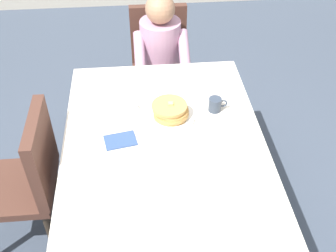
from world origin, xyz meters
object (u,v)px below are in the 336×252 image
Objects in this scene: dining_table_main at (164,151)px; cup_coffee at (215,104)px; plate_breakfast at (171,117)px; fork_left_of_plate at (138,122)px; syrup_pitcher at (133,104)px; chair_left_side at (30,175)px; diner_person at (161,54)px; spoon_near_edge at (179,153)px; chair_diner at (160,58)px; breakfast_stack at (171,110)px; knife_right_of_plate at (203,118)px.

dining_table_main is 0.42m from cup_coffee.
plate_breakfast is 0.19m from fork_left_of_plate.
cup_coffee is at bearing 10.45° from plate_breakfast.
chair_left_side is at bearing -155.60° from syrup_pitcher.
diner_person is at bearing -39.36° from chair_left_side.
cup_coffee reaches higher than spoon_near_edge.
chair_diner is 1.03m from breakfast_stack.
spoon_near_edge is at bearing 90.47° from chair_diner.
dining_table_main is 13.49× the size of cup_coffee.
syrup_pitcher is at bearing 76.22° from chair_diner.
knife_right_of_plate is (0.18, -1.01, 0.21)m from chair_diner.
diner_person is at bearing 89.46° from breakfast_stack.
dining_table_main is 1.18m from chair_diner.
cup_coffee is 0.48m from syrup_pitcher.
cup_coffee is at bearing 55.70° from spoon_near_edge.
chair_diner is 1.43m from chair_left_side.
chair_left_side reaches higher than breakfast_stack.
dining_table_main is 0.78m from chair_left_side.
chair_diner reaches higher than fork_left_of_plate.
dining_table_main is 0.30m from knife_right_of_plate.
fork_left_of_plate is (0.02, -0.12, -0.04)m from syrup_pitcher.
diner_person is (0.06, 1.01, 0.02)m from dining_table_main.
plate_breakfast is at bearing 73.32° from dining_table_main.
chair_diner is at bearing -35.41° from chair_left_side.
chair_left_side is 0.88m from spoon_near_edge.
chair_left_side is (-0.83, -1.17, 0.00)m from chair_diner.
cup_coffee is at bearing 108.39° from diner_person.
diner_person is at bearing -12.37° from fork_left_of_plate.
dining_table_main is 19.05× the size of syrup_pitcher.
breakfast_stack is at bearing 89.55° from chair_diner.
dining_table_main is 8.47× the size of fork_left_of_plate.
breakfast_stack is (-0.00, -0.00, 0.05)m from plate_breakfast.
cup_coffee is 0.47m from fork_left_of_plate.
knife_right_of_plate is at bearing 102.03° from diner_person.
fork_left_of_plate is at bearing -174.14° from breakfast_stack.
plate_breakfast is 1.56× the size of fork_left_of_plate.
plate_breakfast is 0.28m from cup_coffee.
plate_breakfast is (0.82, 0.18, 0.22)m from chair_left_side.
chair_diner reaches higher than breakfast_stack.
breakfast_stack reaches higher than cup_coffee.
spoon_near_edge is at bearing -97.43° from chair_left_side.
diner_person reaches higher than spoon_near_edge.
diner_person is at bearing 86.56° from dining_table_main.
breakfast_stack reaches higher than dining_table_main.
spoon_near_edge is at bearing -86.37° from breakfast_stack.
chair_left_side reaches higher than fork_left_of_plate.
plate_breakfast is 1.31× the size of breakfast_stack.
spoon_near_edge reaches higher than dining_table_main.
diner_person is 14.00× the size of syrup_pitcher.
dining_table_main is 0.21m from plate_breakfast.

